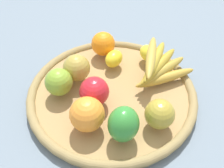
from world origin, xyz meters
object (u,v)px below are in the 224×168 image
apple_0 (160,114)px  orange_1 (87,114)px  bell_pepper (125,124)px  apple_2 (94,91)px  banana_bunch (158,66)px  apple_1 (77,68)px  apple_3 (59,82)px  lemon_0 (149,53)px  orange_0 (103,44)px  lemon_1 (114,59)px

apple_0 → orange_1: size_ratio=0.87×
apple_0 → bell_pepper: size_ratio=0.81×
apple_2 → banana_bunch: bearing=109.5°
apple_0 → apple_1: apple_1 is taller
orange_1 → apple_3: bearing=-153.2°
apple_0 → apple_2: 0.17m
apple_0 → apple_1: bearing=-137.2°
apple_0 → bell_pepper: (0.02, -0.08, 0.01)m
lemon_0 → orange_0: bearing=-112.5°
apple_0 → banana_bunch: 0.16m
apple_1 → orange_0: bearing=138.0°
orange_1 → lemon_0: bearing=136.1°
lemon_1 → bell_pepper: bearing=-4.3°
orange_0 → lemon_0: 0.14m
apple_0 → lemon_1: 0.24m
lemon_1 → apple_1: apple_1 is taller
orange_0 → apple_0: (0.29, 0.09, -0.00)m
orange_0 → lemon_1: 0.06m
apple_3 → lemon_0: bearing=108.9°
apple_3 → lemon_0: size_ratio=1.13×
banana_bunch → apple_0: bearing=-15.7°
apple_1 → banana_bunch: 0.22m
bell_pepper → orange_1: 0.09m
apple_0 → bell_pepper: 0.09m
orange_0 → apple_1: bearing=-42.0°
lemon_1 → apple_1: size_ratio=0.83×
banana_bunch → apple_3: bearing=-86.7°
apple_1 → apple_2: size_ratio=1.00×
apple_3 → apple_2: (0.05, 0.09, 0.00)m
lemon_1 → apple_3: 0.18m
apple_0 → apple_3: size_ratio=0.98×
apple_2 → apple_3: bearing=-120.1°
orange_0 → apple_3: bearing=-43.6°
apple_0 → bell_pepper: bearing=-77.0°
lemon_1 → apple_1: bearing=-70.5°
orange_0 → banana_bunch: 0.18m
apple_0 → apple_1: size_ratio=0.95×
apple_0 → apple_2: bearing=-124.1°
banana_bunch → lemon_1: bearing=-122.1°
orange_0 → bell_pepper: bearing=0.5°
apple_3 → lemon_0: 0.28m
lemon_0 → orange_1: 0.29m
banana_bunch → orange_1: (0.14, -0.21, 0.00)m
lemon_1 → apple_3: apple_3 is taller
lemon_1 → apple_2: apple_2 is taller
bell_pepper → lemon_0: (-0.25, 0.12, -0.02)m
orange_0 → orange_1: 0.27m
banana_bunch → lemon_0: (-0.07, -0.00, -0.01)m
apple_2 → lemon_1: bearing=151.6°
apple_1 → lemon_0: (-0.04, 0.21, -0.01)m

